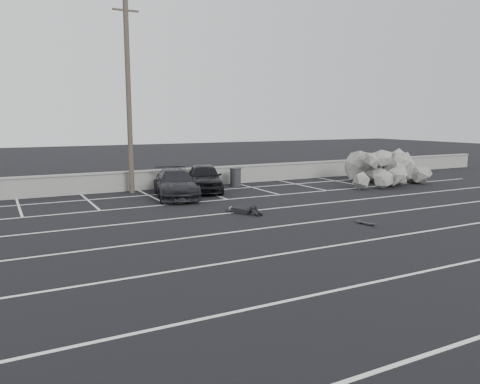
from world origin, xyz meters
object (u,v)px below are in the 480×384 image
car_left (204,178)px  utility_pole (129,96)px  trash_bin (235,177)px  person (239,208)px  riprap_pile (388,173)px  car_right (176,184)px  skateboard (366,223)px

car_left → utility_pole: utility_pole is taller
utility_pole → trash_bin: (5.93, -0.37, -4.44)m
person → riprap_pile: bearing=-5.2°
trash_bin → person: bearing=-116.1°
trash_bin → car_right: bearing=-154.9°
car_left → car_right: size_ratio=0.92×
utility_pole → person: 9.10m
car_left → trash_bin: car_left is taller
person → trash_bin: bearing=40.9°
car_right → trash_bin: bearing=38.0°
car_right → person: size_ratio=2.09×
car_left → person: size_ratio=1.93×
utility_pole → trash_bin: size_ratio=9.33×
car_right → riprap_pile: bearing=8.6°
riprap_pile → car_left: bearing=169.3°
car_right → trash_bin: car_right is taller
car_left → skateboard: bearing=-59.7°
riprap_pile → skateboard: 12.20m
car_right → utility_pole: size_ratio=0.48×
riprap_pile → skateboard: size_ratio=9.15×
skateboard → trash_bin: bearing=76.6°
trash_bin → skateboard: (-0.33, -11.10, -0.47)m
car_left → trash_bin: size_ratio=4.13×
utility_pole → skateboard: 13.67m
person → skateboard: size_ratio=3.26×
utility_pole → riprap_pile: (14.76, -3.42, -4.39)m
car_left → car_right: bearing=-132.1°
riprap_pile → car_right: bearing=175.7°
utility_pole → skateboard: (5.60, -11.47, -4.91)m
person → utility_pole: bearing=86.0°
car_left → car_right: (-2.02, -1.12, -0.06)m
skateboard → car_left: bearing=89.6°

